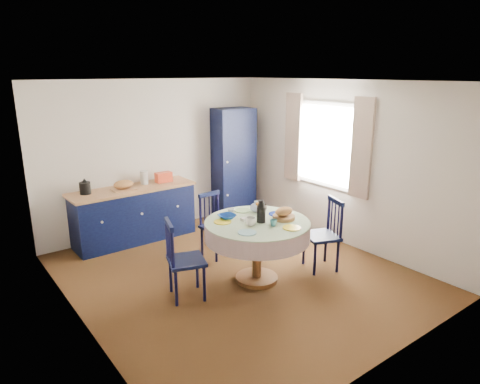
# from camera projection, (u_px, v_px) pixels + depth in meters

# --- Properties ---
(floor) EXTENTS (4.50, 4.50, 0.00)m
(floor) POSITION_uv_depth(u_px,v_px,m) (237.00, 274.00, 5.70)
(floor) COLOR black
(floor) RESTS_ON ground
(ceiling) EXTENTS (4.50, 4.50, 0.00)m
(ceiling) POSITION_uv_depth(u_px,v_px,m) (237.00, 81.00, 5.02)
(ceiling) COLOR white
(ceiling) RESTS_ON wall_back
(wall_back) EXTENTS (4.00, 0.02, 2.50)m
(wall_back) POSITION_uv_depth(u_px,v_px,m) (156.00, 156.00, 7.09)
(wall_back) COLOR silver
(wall_back) RESTS_ON floor
(wall_left) EXTENTS (0.02, 4.50, 2.50)m
(wall_left) POSITION_uv_depth(u_px,v_px,m) (74.00, 215.00, 4.20)
(wall_left) COLOR silver
(wall_left) RESTS_ON floor
(wall_right) EXTENTS (0.02, 4.50, 2.50)m
(wall_right) POSITION_uv_depth(u_px,v_px,m) (342.00, 164.00, 6.52)
(wall_right) COLOR silver
(wall_right) RESTS_ON floor
(window) EXTENTS (0.10, 1.74, 1.45)m
(window) POSITION_uv_depth(u_px,v_px,m) (326.00, 144.00, 6.65)
(window) COLOR white
(window) RESTS_ON wall_right
(kitchen_counter) EXTENTS (1.95, 0.63, 1.11)m
(kitchen_counter) POSITION_uv_depth(u_px,v_px,m) (134.00, 213.00, 6.75)
(kitchen_counter) COLOR black
(kitchen_counter) RESTS_ON floor
(pantry_cabinet) EXTENTS (0.74, 0.56, 1.99)m
(pantry_cabinet) POSITION_uv_depth(u_px,v_px,m) (233.00, 163.00, 7.78)
(pantry_cabinet) COLOR black
(pantry_cabinet) RESTS_ON floor
(dining_table) EXTENTS (1.32, 1.32, 1.08)m
(dining_table) POSITION_uv_depth(u_px,v_px,m) (258.00, 231.00, 5.38)
(dining_table) COLOR brown
(dining_table) RESTS_ON floor
(chair_left) EXTENTS (0.53, 0.54, 0.97)m
(chair_left) POSITION_uv_depth(u_px,v_px,m) (183.00, 259.00, 5.00)
(chair_left) COLOR black
(chair_left) RESTS_ON floor
(chair_far) EXTENTS (0.46, 0.44, 0.93)m
(chair_far) POSITION_uv_depth(u_px,v_px,m) (216.00, 224.00, 6.20)
(chair_far) COLOR black
(chair_far) RESTS_ON floor
(chair_right) EXTENTS (0.55, 0.56, 0.98)m
(chair_right) POSITION_uv_depth(u_px,v_px,m) (324.00, 234.00, 5.77)
(chair_right) COLOR black
(chair_right) RESTS_ON floor
(mug_a) EXTENTS (0.13, 0.13, 0.10)m
(mug_a) POSITION_uv_depth(u_px,v_px,m) (251.00, 222.00, 5.18)
(mug_a) COLOR silver
(mug_a) RESTS_ON dining_table
(mug_b) EXTENTS (0.09, 0.09, 0.08)m
(mug_b) POSITION_uv_depth(u_px,v_px,m) (273.00, 223.00, 5.17)
(mug_b) COLOR teal
(mug_b) RESTS_ON dining_table
(mug_c) EXTENTS (0.13, 0.13, 0.10)m
(mug_c) POSITION_uv_depth(u_px,v_px,m) (262.00, 208.00, 5.70)
(mug_c) COLOR black
(mug_c) RESTS_ON dining_table
(mug_d) EXTENTS (0.09, 0.09, 0.09)m
(mug_d) POSITION_uv_depth(u_px,v_px,m) (231.00, 212.00, 5.57)
(mug_d) COLOR silver
(mug_d) RESTS_ON dining_table
(cobalt_bowl) EXTENTS (0.22, 0.22, 0.05)m
(cobalt_bowl) POSITION_uv_depth(u_px,v_px,m) (227.00, 217.00, 5.43)
(cobalt_bowl) COLOR navy
(cobalt_bowl) RESTS_ON dining_table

